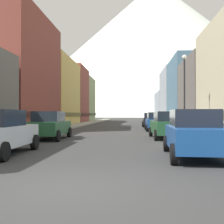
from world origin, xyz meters
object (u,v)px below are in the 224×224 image
car_right_0 (194,133)px  potted_plant_0 (30,126)px  car_right_2 (156,121)px  car_right_1 (167,125)px  car_left_1 (50,125)px  pedestrian_0 (63,121)px  car_right_3 (150,120)px  streetlamp_right (184,82)px

car_right_0 → potted_plant_0: bearing=131.1°
car_right_2 → car_right_1: bearing=-90.0°
car_left_1 → pedestrian_0: bearing=100.2°
car_left_1 → car_right_0: same height
car_right_0 → car_right_2: same height
car_right_1 → pedestrian_0: size_ratio=2.87×
car_right_2 → car_right_3: (-0.00, 8.46, 0.00)m
car_right_3 → potted_plant_0: bearing=-129.6°
car_left_1 → potted_plant_0: (-3.20, 5.28, -0.27)m
car_right_0 → car_left_1: bearing=137.0°
streetlamp_right → car_right_3: bearing=95.9°
car_left_1 → potted_plant_0: size_ratio=5.11×
car_right_0 → car_right_2: (-0.00, 16.95, 0.00)m
car_left_1 → potted_plant_0: 6.18m
car_left_1 → streetlamp_right: 10.24m
car_right_1 → car_right_2: bearing=90.0°
car_right_1 → streetlamp_right: (1.55, 2.36, 3.09)m
pedestrian_0 → car_right_2: bearing=-20.5°
car_left_1 → car_right_1: size_ratio=0.99×
car_right_3 → streetlamp_right: streetlamp_right is taller
car_right_0 → streetlamp_right: size_ratio=0.76×
car_right_0 → car_right_1: size_ratio=1.00×
car_left_1 → pedestrian_0: car_left_1 is taller
car_right_1 → car_right_3: bearing=90.0°
car_right_1 → car_right_0: bearing=-90.0°
car_right_1 → car_right_2: size_ratio=1.01×
car_right_3 → potted_plant_0: car_right_3 is taller
car_left_1 → car_right_3: 19.84m
car_right_0 → car_right_3: 25.41m
car_right_1 → car_right_3: 17.27m
car_left_1 → potted_plant_0: bearing=121.2°
car_right_2 → car_right_3: size_ratio=1.00×
car_right_1 → pedestrian_0: 16.09m
car_right_1 → car_right_2: same height
car_right_0 → potted_plant_0: 16.43m
car_right_2 → streetlamp_right: bearing=-76.5°
car_right_0 → pedestrian_0: bearing=115.9°
car_right_3 → potted_plant_0: (-10.80, -13.04, -0.27)m
car_right_1 → potted_plant_0: bearing=158.6°
car_left_1 → car_right_0: size_ratio=0.99×
streetlamp_right → car_right_1: bearing=-123.3°
car_right_2 → car_right_0: bearing=-90.0°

